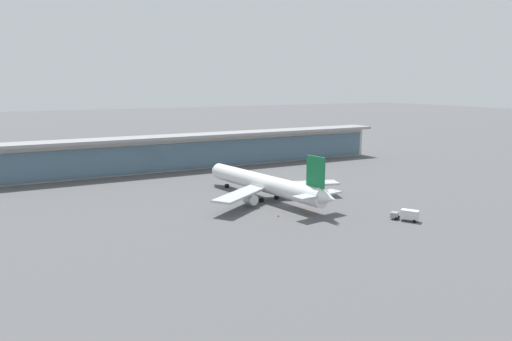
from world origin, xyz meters
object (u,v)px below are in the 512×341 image
at_px(service_truck_near_nose_white, 309,185).
at_px(safety_cone_alpha, 308,213).
at_px(service_truck_mid_apron_yellow, 313,199).
at_px(airliner_on_stand, 266,184).
at_px(safety_cone_charlie, 306,210).
at_px(safety_cone_bravo, 279,216).
at_px(service_truck_under_wing_grey, 407,215).

xyz_separation_m(service_truck_near_nose_white, safety_cone_alpha, (-20.58, -29.72, -0.56)).
bearing_deg(safety_cone_alpha, service_truck_mid_apron_yellow, 48.46).
xyz_separation_m(airliner_on_stand, safety_cone_alpha, (2.61, -20.20, -5.02)).
relative_size(safety_cone_alpha, safety_cone_charlie, 1.00).
bearing_deg(safety_cone_charlie, service_truck_mid_apron_yellow, 42.95).
height_order(service_truck_mid_apron_yellow, safety_cone_charlie, service_truck_mid_apron_yellow).
height_order(service_truck_near_nose_white, service_truck_mid_apron_yellow, service_truck_mid_apron_yellow).
height_order(airliner_on_stand, safety_cone_bravo, airliner_on_stand).
distance_m(safety_cone_bravo, safety_cone_charlie, 10.17).
height_order(service_truck_near_nose_white, safety_cone_bravo, service_truck_near_nose_white).
xyz_separation_m(airliner_on_stand, service_truck_near_nose_white, (23.19, 9.52, -4.46)).
xyz_separation_m(service_truck_under_wing_grey, safety_cone_alpha, (-19.72, 18.59, -1.37)).
bearing_deg(service_truck_under_wing_grey, safety_cone_bravo, 145.66).
height_order(service_truck_near_nose_white, safety_cone_alpha, service_truck_near_nose_white).
distance_m(service_truck_under_wing_grey, safety_cone_charlie, 28.18).
relative_size(service_truck_near_nose_white, safety_cone_charlie, 4.21).
relative_size(airliner_on_stand, service_truck_under_wing_grey, 8.54).
xyz_separation_m(airliner_on_stand, safety_cone_bravo, (-6.54, -19.07, -5.02)).
relative_size(service_truck_near_nose_white, service_truck_under_wing_grey, 0.40).
height_order(safety_cone_alpha, safety_cone_bravo, same).
relative_size(service_truck_near_nose_white, service_truck_mid_apron_yellow, 0.40).
distance_m(service_truck_near_nose_white, safety_cone_charlie, 33.69).
height_order(safety_cone_alpha, safety_cone_charlie, same).
relative_size(service_truck_under_wing_grey, safety_cone_charlie, 10.62).
height_order(service_truck_under_wing_grey, safety_cone_bravo, service_truck_under_wing_grey).
height_order(airliner_on_stand, service_truck_mid_apron_yellow, airliner_on_stand).
relative_size(service_truck_under_wing_grey, safety_cone_alpha, 10.62).
bearing_deg(service_truck_near_nose_white, safety_cone_alpha, -124.70).
xyz_separation_m(service_truck_near_nose_white, safety_cone_bravo, (-29.74, -28.59, -0.56)).
height_order(safety_cone_bravo, safety_cone_charlie, same).
bearing_deg(safety_cone_charlie, safety_cone_alpha, -111.58).
bearing_deg(service_truck_under_wing_grey, service_truck_mid_apron_yellow, 114.21).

